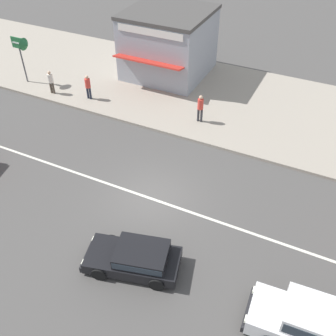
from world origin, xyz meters
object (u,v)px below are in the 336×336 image
object	(u,v)px
arrow_signboard	(24,46)
shopfront_mid_block	(169,43)
minivan_white_0	(327,327)
pedestrian_mid_kerb	(200,106)
pedestrian_by_shop	(51,80)
hatchback_black_1	(136,258)
pedestrian_near_clock	(88,85)

from	to	relation	value
arrow_signboard	shopfront_mid_block	world-z (taller)	shopfront_mid_block
minivan_white_0	pedestrian_mid_kerb	world-z (taller)	pedestrian_mid_kerb
minivan_white_0	pedestrian_by_shop	size ratio (longest dim) A/B	3.14
hatchback_black_1	arrow_signboard	world-z (taller)	arrow_signboard
minivan_white_0	shopfront_mid_block	size ratio (longest dim) A/B	0.80
hatchback_black_1	arrow_signboard	xyz separation A→B (m)	(-13.80, 10.05, 2.21)
hatchback_black_1	pedestrian_by_shop	size ratio (longest dim) A/B	2.58
minivan_white_0	pedestrian_by_shop	world-z (taller)	pedestrian_by_shop
minivan_white_0	arrow_signboard	xyz separation A→B (m)	(-20.87, 9.94, 1.95)
pedestrian_near_clock	pedestrian_by_shop	bearing A→B (deg)	-170.02
arrow_signboard	shopfront_mid_block	distance (m)	9.48
arrow_signboard	pedestrian_near_clock	xyz separation A→B (m)	(4.69, -0.03, -1.71)
pedestrian_mid_kerb	pedestrian_by_shop	world-z (taller)	pedestrian_mid_kerb
minivan_white_0	pedestrian_near_clock	bearing A→B (deg)	148.49
minivan_white_0	pedestrian_near_clock	xyz separation A→B (m)	(-16.17, 9.91, 0.24)
arrow_signboard	pedestrian_mid_kerb	world-z (taller)	arrow_signboard
arrow_signboard	pedestrian_near_clock	world-z (taller)	arrow_signboard
hatchback_black_1	shopfront_mid_block	world-z (taller)	shopfront_mid_block
pedestrian_near_clock	pedestrian_mid_kerb	bearing A→B (deg)	4.78
hatchback_black_1	pedestrian_mid_kerb	xyz separation A→B (m)	(-1.68, 10.64, 0.56)
shopfront_mid_block	pedestrian_by_shop	bearing A→B (deg)	-132.71
pedestrian_by_shop	shopfront_mid_block	bearing A→B (deg)	47.29
pedestrian_near_clock	shopfront_mid_block	bearing A→B (deg)	61.89
pedestrian_by_shop	shopfront_mid_block	xyz separation A→B (m)	(5.57, 6.04, 1.29)
minivan_white_0	arrow_signboard	distance (m)	23.20
hatchback_black_1	pedestrian_by_shop	distance (m)	15.12
pedestrian_by_shop	pedestrian_mid_kerb	bearing A→B (deg)	6.14
pedestrian_mid_kerb	shopfront_mid_block	bearing A→B (deg)	131.87
pedestrian_by_shop	pedestrian_near_clock	bearing A→B (deg)	9.98
pedestrian_near_clock	pedestrian_by_shop	world-z (taller)	pedestrian_near_clock
hatchback_black_1	shopfront_mid_block	size ratio (longest dim) A/B	0.66
arrow_signboard	minivan_white_0	bearing A→B (deg)	-25.48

